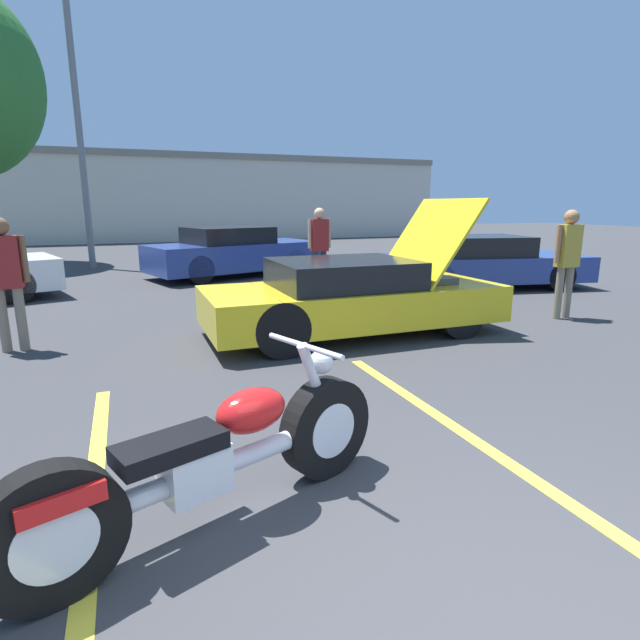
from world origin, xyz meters
TOP-DOWN VIEW (x-y plane):
  - parking_stripe_foreground at (-1.66, 1.79)m, footprint 0.12×4.70m
  - parking_stripe_middle at (1.14, 1.79)m, footprint 0.12×4.70m
  - far_building at (0.00, 27.32)m, footprint 32.00×4.20m
  - light_pole at (-2.19, 15.18)m, footprint 1.21×0.28m
  - motorcycle at (-0.96, 1.61)m, footprint 2.31×1.07m
  - show_car_hood_open at (1.68, 5.37)m, footprint 4.22×1.72m
  - parked_car_right_row at (6.17, 8.14)m, footprint 4.75×2.63m
  - parked_car_mid_row at (1.31, 12.05)m, footprint 4.76×3.02m
  - spectator_near_motorcycle at (-2.75, 6.13)m, footprint 0.52×0.22m
  - spectator_midground at (5.31, 5.04)m, footprint 0.52×0.23m
  - spectator_far_lot at (2.57, 9.06)m, footprint 0.52×0.23m

SIDE VIEW (x-z plane):
  - parking_stripe_foreground at x=-1.66m, z-range 0.00..0.01m
  - parking_stripe_middle at x=1.14m, z-range 0.00..0.01m
  - motorcycle at x=-0.96m, z-range -0.08..0.90m
  - show_car_hood_open at x=1.68m, z-range -0.41..1.51m
  - parked_car_right_row at x=6.17m, z-range -0.02..1.14m
  - parked_car_mid_row at x=1.31m, z-range -0.02..1.25m
  - spectator_near_motorcycle at x=-2.75m, z-range 0.16..1.85m
  - spectator_midground at x=5.31m, z-range 0.17..1.93m
  - spectator_far_lot at x=2.57m, z-range 0.17..1.95m
  - far_building at x=0.00m, z-range 0.14..4.54m
  - light_pole at x=-2.19m, z-range 0.39..8.71m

